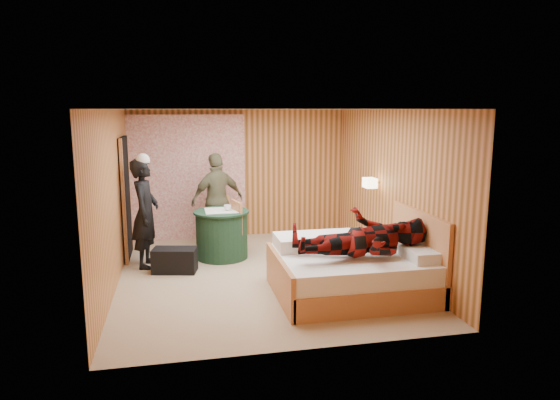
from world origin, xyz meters
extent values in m
cube|color=tan|center=(0.00, 0.00, 0.00)|extent=(4.20, 5.00, 0.01)
cube|color=white|center=(0.00, 0.00, 2.50)|extent=(4.20, 5.00, 0.01)
cube|color=#D28450|center=(0.00, 2.50, 1.25)|extent=(4.20, 0.02, 2.50)
cube|color=#D28450|center=(-2.10, 0.00, 1.25)|extent=(0.02, 5.00, 2.50)
cube|color=#D28450|center=(2.10, 0.00, 1.25)|extent=(0.02, 5.00, 2.50)
cube|color=white|center=(-1.00, 2.43, 1.20)|extent=(2.20, 0.08, 2.40)
cube|color=black|center=(-2.06, 1.40, 1.02)|extent=(0.06, 0.90, 2.05)
cylinder|color=gold|center=(2.00, 0.45, 1.30)|extent=(0.18, 0.04, 0.04)
cube|color=beige|center=(1.92, 0.45, 1.30)|extent=(0.18, 0.24, 0.16)
cube|color=tan|center=(1.10, -1.07, 0.15)|extent=(2.04, 1.63, 0.31)
cube|color=white|center=(1.10, -1.07, 0.43)|extent=(1.98, 1.57, 0.25)
cube|color=tan|center=(0.08, -1.07, 0.29)|extent=(0.06, 1.63, 0.57)
cube|color=tan|center=(2.06, -1.07, 0.56)|extent=(0.06, 1.63, 1.12)
cube|color=silver|center=(1.90, -1.46, 0.63)|extent=(0.39, 0.56, 0.14)
cube|color=silver|center=(1.90, -0.68, 0.63)|extent=(0.39, 0.56, 0.14)
cube|color=white|center=(0.74, -0.61, 0.65)|extent=(1.22, 0.61, 0.18)
cube|color=tan|center=(1.88, 0.20, 0.28)|extent=(0.40, 0.55, 0.55)
cube|color=tan|center=(1.88, 0.20, 0.45)|extent=(0.42, 0.57, 0.03)
cylinder|color=#1E4127|center=(-0.49, 1.01, 0.40)|extent=(0.87, 0.87, 0.79)
cylinder|color=#1E4127|center=(-0.49, 1.01, 0.80)|extent=(0.93, 0.93, 0.03)
cube|color=silver|center=(-0.49, 1.01, 0.82)|extent=(0.71, 0.71, 0.01)
cube|color=tan|center=(-0.49, 1.66, 0.45)|extent=(0.46, 0.46, 0.05)
cube|color=tan|center=(-0.47, 1.85, 0.70)|extent=(0.42, 0.09, 0.46)
cylinder|color=tan|center=(-0.68, 1.51, 0.21)|extent=(0.04, 0.04, 0.43)
cylinder|color=tan|center=(-0.30, 1.81, 0.21)|extent=(0.04, 0.04, 0.43)
cube|color=tan|center=(-0.44, 0.88, 0.48)|extent=(0.54, 0.54, 0.05)
cube|color=tan|center=(-0.25, 0.92, 0.74)|extent=(0.14, 0.44, 0.49)
cylinder|color=tan|center=(-0.66, 1.01, 0.23)|extent=(0.04, 0.04, 0.46)
cylinder|color=tan|center=(-0.22, 0.74, 0.23)|extent=(0.04, 0.04, 0.46)
cube|color=black|center=(-1.28, 0.39, 0.19)|extent=(0.73, 0.49, 0.38)
cube|color=silver|center=(-0.41, 1.15, 0.06)|extent=(0.27, 0.14, 0.12)
cube|color=silver|center=(-0.51, 1.06, 0.07)|extent=(0.31, 0.18, 0.13)
imported|color=black|center=(-1.72, 0.79, 0.87)|extent=(0.53, 0.70, 1.74)
imported|color=#656243|center=(-0.49, 1.79, 0.86)|extent=(1.09, 0.76, 1.72)
imported|color=maroon|center=(1.15, -1.27, 0.99)|extent=(0.86, 0.67, 1.77)
imported|color=silver|center=(1.88, 0.15, 0.56)|extent=(0.20, 0.24, 0.02)
imported|color=silver|center=(1.88, 0.15, 0.58)|extent=(0.26, 0.28, 0.02)
imported|color=silver|center=(1.88, 0.33, 0.60)|extent=(0.13, 0.13, 0.09)
imported|color=silver|center=(-0.39, 0.96, 0.88)|extent=(0.13, 0.13, 0.10)
camera|label=1|loc=(-1.19, -7.24, 2.49)|focal=32.00mm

